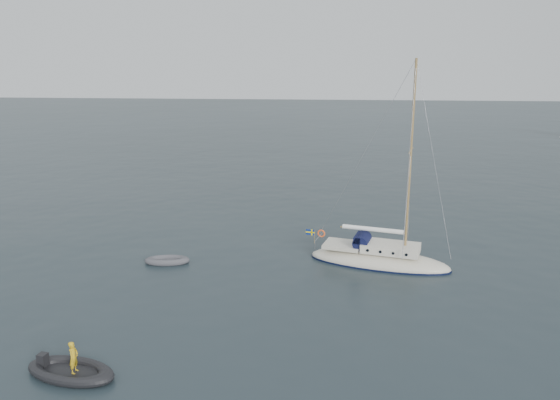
# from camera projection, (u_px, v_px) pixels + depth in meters

# --- Properties ---
(ground) EXTENTS (300.00, 300.00, 0.00)m
(ground) POSITION_uv_depth(u_px,v_px,m) (322.00, 272.00, 32.99)
(ground) COLOR black
(ground) RESTS_ON ground
(sailboat) EXTENTS (9.21, 2.76, 13.11)m
(sailboat) POSITION_uv_depth(u_px,v_px,m) (380.00, 249.00, 33.98)
(sailboat) COLOR beige
(sailboat) RESTS_ON ground
(dinghy) EXTENTS (2.81, 1.27, 0.40)m
(dinghy) POSITION_uv_depth(u_px,v_px,m) (167.00, 260.00, 34.33)
(dinghy) COLOR #4D4D52
(dinghy) RESTS_ON ground
(rib) EXTENTS (3.91, 1.78, 1.56)m
(rib) POSITION_uv_depth(u_px,v_px,m) (70.00, 370.00, 22.04)
(rib) COLOR black
(rib) RESTS_ON ground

